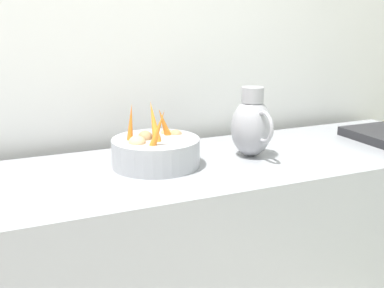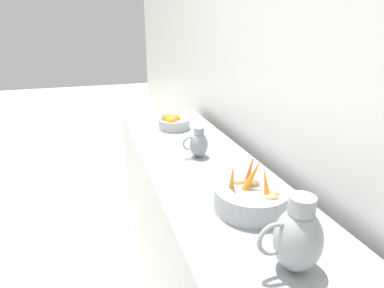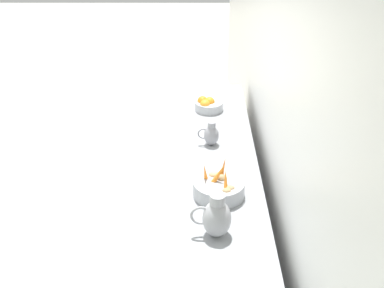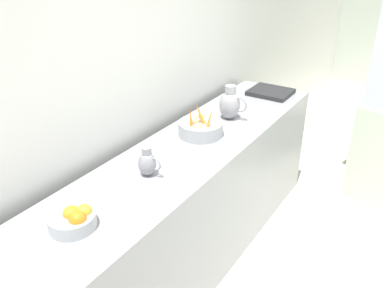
{
  "view_description": "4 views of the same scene",
  "coord_description": "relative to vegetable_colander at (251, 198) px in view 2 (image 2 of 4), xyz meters",
  "views": [
    {
      "loc": [
        -0.11,
        -0.19,
        1.43
      ],
      "look_at": [
        -1.34,
        0.35,
        1.07
      ],
      "focal_mm": 43.94,
      "sensor_mm": 36.0,
      "label": 1
    },
    {
      "loc": [
        -0.98,
        1.4,
        1.67
      ],
      "look_at": [
        -1.41,
        0.01,
        1.13
      ],
      "focal_mm": 31.62,
      "sensor_mm": 36.0,
      "label": 2
    },
    {
      "loc": [
        -1.41,
        2.76,
        2.66
      ],
      "look_at": [
        -1.41,
        -0.06,
        1.07
      ],
      "focal_mm": 47.61,
      "sensor_mm": 36.0,
      "label": 3
    },
    {
      "loc": [
        -0.26,
        -1.83,
        2.14
      ],
      "look_at": [
        -1.46,
        0.04,
        1.01
      ],
      "focal_mm": 38.4,
      "sensor_mm": 36.0,
      "label": 4
    }
  ],
  "objects": [
    {
      "name": "metal_pitcher_short",
      "position": [
        0.03,
        -0.6,
        0.02
      ],
      "size": [
        0.15,
        0.1,
        0.17
      ],
      "color": "gray",
      "rests_on": "prep_counter"
    },
    {
      "name": "vegetable_colander",
      "position": [
        0.0,
        0.0,
        0.0
      ],
      "size": [
        0.3,
        0.3,
        0.23
      ],
      "color": "#9EA0A5",
      "rests_on": "prep_counter"
    },
    {
      "name": "prep_counter",
      "position": [
        0.03,
        -0.21,
        -0.52
      ],
      "size": [
        0.61,
        2.89,
        0.94
      ],
      "primitive_type": "cube",
      "color": "gray",
      "rests_on": "ground_plane"
    },
    {
      "name": "metal_pitcher_tall",
      "position": [
        0.03,
        0.36,
        0.06
      ],
      "size": [
        0.21,
        0.15,
        0.25
      ],
      "color": "#939399",
      "rests_on": "prep_counter"
    },
    {
      "name": "orange_bowl",
      "position": [
        0.03,
        -1.16,
        -0.01
      ],
      "size": [
        0.22,
        0.22,
        0.11
      ],
      "color": "#ADAFB5",
      "rests_on": "prep_counter"
    }
  ]
}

